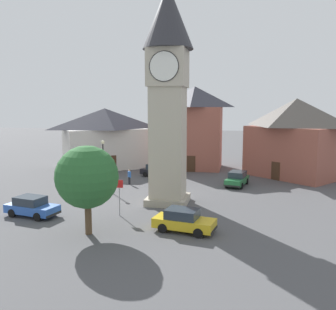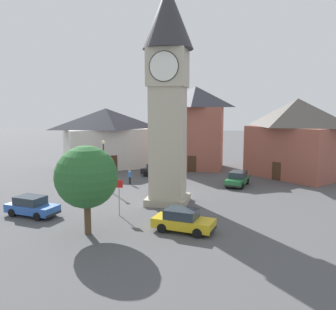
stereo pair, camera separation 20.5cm
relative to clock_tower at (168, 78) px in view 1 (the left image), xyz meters
The scene contains 13 objects.
ground_plane 10.72m from the clock_tower, 96.69° to the right, with size 200.00×200.00×0.00m, color #4C4C4F.
clock_tower is the anchor object (origin of this frame).
car_blue_kerb 14.91m from the clock_tower, 148.56° to the right, with size 4.36×2.41×1.53m.
car_silver_kerb 12.26m from the clock_tower, 69.71° to the right, with size 4.36×2.40×1.53m.
car_red_corner 14.13m from the clock_tower, 54.57° to the left, with size 2.58×4.40×1.53m.
car_white_side 15.38m from the clock_tower, 108.07° to the left, with size 4.46×3.02×1.53m.
pedestrian 12.93m from the clock_tower, 131.14° to the left, with size 0.44×0.41×1.69m.
tree 11.50m from the clock_tower, 112.86° to the right, with size 4.08×4.08×5.87m.
building_shop_left 21.01m from the clock_tower, 127.30° to the left, with size 12.79×11.90×8.18m.
building_terrace_right 20.35m from the clock_tower, 50.10° to the left, with size 12.86×12.54×9.37m.
building_corner_back 19.00m from the clock_tower, 90.44° to the left, with size 7.66×6.54×11.12m.
lamp_post 11.52m from the clock_tower, 150.78° to the left, with size 0.36×0.36×4.95m.
road_sign 10.23m from the clock_tower, 124.01° to the right, with size 0.60×0.07×2.80m.
Camera 1 is at (6.06, -29.05, 8.25)m, focal length 37.33 mm.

